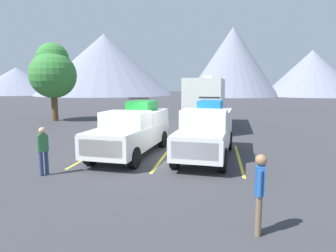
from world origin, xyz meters
TOP-DOWN VIEW (x-y plane):
  - ground_plane at (0.00, 0.00)m, footprint 240.00×240.00m
  - pickup_truck_a at (-1.48, 0.56)m, footprint 2.53×5.95m
  - pickup_truck_b at (1.84, 0.59)m, footprint 2.47×5.85m
  - lot_stripe_a at (-3.25, 0.39)m, footprint 0.12×5.50m
  - lot_stripe_b at (0.00, 0.39)m, footprint 0.12×5.50m
  - lot_stripe_c at (3.25, 0.39)m, footprint 0.12×5.50m
  - camper_trailer_a at (1.49, 9.38)m, footprint 2.75×9.20m
  - person_a at (3.21, -6.16)m, footprint 0.24×0.38m
  - person_b at (-3.62, -3.13)m, footprint 0.32×0.31m
  - tree_a at (-11.73, 11.58)m, footprint 3.95×3.95m
  - mountain_ridge at (8.98, 71.93)m, footprint 159.43×43.22m

SIDE VIEW (x-z plane):
  - ground_plane at x=0.00m, z-range 0.00..0.00m
  - lot_stripe_a at x=-3.25m, z-range 0.00..0.01m
  - lot_stripe_b at x=0.00m, z-range 0.00..0.01m
  - lot_stripe_c at x=3.25m, z-range 0.00..0.01m
  - person_b at x=-3.62m, z-range 0.13..1.83m
  - person_a at x=3.21m, z-range 0.13..1.86m
  - pickup_truck_a at x=-1.48m, z-range -0.13..2.40m
  - pickup_truck_b at x=1.84m, z-range -0.11..2.48m
  - camper_trailer_a at x=1.49m, z-range 0.10..3.94m
  - tree_a at x=-11.73m, z-range 0.91..7.61m
  - mountain_ridge at x=8.98m, z-range -1.17..16.81m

